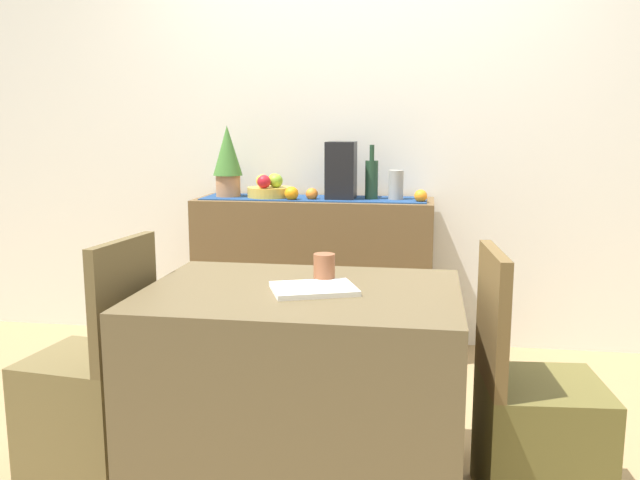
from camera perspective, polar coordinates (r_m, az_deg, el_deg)
The scene contains 21 objects.
ground_plane at distance 3.12m, azimuth 0.56°, elevation -15.13°, with size 6.40×6.40×0.02m, color #9C7F54.
room_wall_rear at distance 4.00m, azimuth 3.15°, elevation 10.46°, with size 6.40×0.06×2.70m, color silver.
sideboard_console at distance 3.87m, azimuth -0.50°, elevation -3.04°, with size 1.33×0.42×0.89m, color brown.
table_runner at distance 3.79m, azimuth -0.51°, elevation 3.55°, with size 1.25×0.32×0.01m, color navy.
fruit_bowl at distance 3.84m, azimuth -4.29°, elevation 4.07°, with size 0.25×0.25×0.06m, color gold.
apple_center at distance 3.84m, azimuth -4.91°, elevation 5.02°, with size 0.07×0.07×0.07m, color gold.
apple_right at distance 3.88m, azimuth -3.90°, elevation 5.10°, with size 0.07×0.07×0.07m, color gold.
apple_front at distance 3.80m, azimuth -3.76°, elevation 5.03°, with size 0.08×0.08×0.08m, color #84B52C.
apple_left at distance 3.76m, azimuth -4.77°, elevation 4.95°, with size 0.08×0.08×0.08m, color red.
wine_bottle at distance 3.74m, azimuth 4.39°, elevation 5.18°, with size 0.07×0.07×0.30m.
coffee_maker at distance 3.76m, azimuth 1.80°, elevation 5.89°, with size 0.16×0.18×0.32m, color black.
ceramic_vase at distance 3.74m, azimuth 6.45°, elevation 4.62°, with size 0.08×0.08×0.17m, color #9A978F.
potted_plant at distance 3.89m, azimuth -7.83°, elevation 6.81°, with size 0.17×0.17×0.41m.
orange_loose_mid at distance 3.65m, azimuth 8.52°, elevation 3.70°, with size 0.07×0.07×0.07m, color orange.
orange_loose_far at distance 3.73m, azimuth -0.70°, elevation 3.92°, with size 0.07×0.07×0.07m, color orange.
orange_loose_end at distance 3.71m, azimuth -2.43°, elevation 3.95°, with size 0.08×0.08×0.08m, color orange.
dining_table at distance 2.46m, azimuth -1.54°, elevation -12.56°, with size 1.09×0.80×0.74m, color brown.
open_book at distance 2.31m, azimuth -0.54°, elevation -4.16°, with size 0.28×0.21×0.02m, color white.
coffee_cup at distance 2.43m, azimuth 0.36°, elevation -2.41°, with size 0.08×0.08×0.11m, color brown.
chair_near_window at distance 2.76m, azimuth -18.79°, elevation -12.91°, with size 0.44×0.44×0.90m.
chair_by_corner at distance 2.50m, azimuth 17.80°, elevation -15.34°, with size 0.43×0.43×0.90m.
Camera 1 is at (0.42, -2.80, 1.31)m, focal length 37.80 mm.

